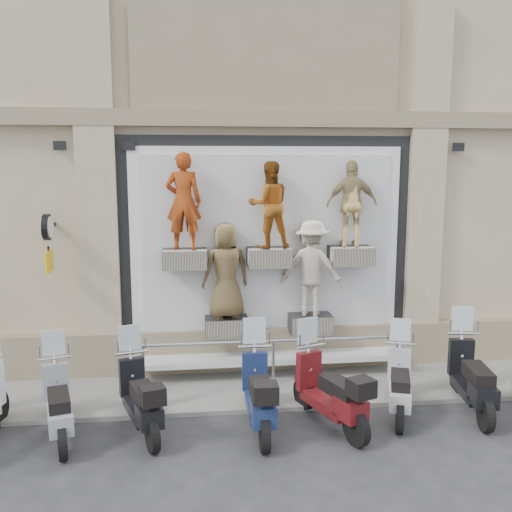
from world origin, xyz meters
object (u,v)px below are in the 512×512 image
Objects in this scene: scooter_c at (58,390)px; guard_rail at (273,364)px; scooter_g at (400,372)px; clock_sign_bracket at (48,236)px; scooter_h at (472,364)px; scooter_f at (329,378)px; scooter_e at (259,380)px; scooter_d at (140,384)px.

guard_rail is at bearing 8.11° from scooter_c.
guard_rail is at bearing 164.61° from scooter_g.
guard_rail is 3.74m from scooter_c.
clock_sign_bracket is 0.56× the size of scooter_c.
scooter_c is 6.52m from scooter_h.
scooter_h is at bearing -14.25° from scooter_f.
scooter_c reaches higher than guard_rail.
scooter_e is 2.33m from scooter_g.
scooter_e is at bearing -30.15° from clock_sign_bracket.
scooter_c is 1.19m from scooter_d.
guard_rail is 2.75× the size of scooter_c.
scooter_f is (0.63, -1.56, 0.32)m from guard_rail.
scooter_e reaches higher than scooter_f.
scooter_e is (1.79, -0.12, 0.03)m from scooter_d.
clock_sign_bracket is 4.46m from scooter_e.
scooter_g is at bearing 6.29° from scooter_e.
scooter_e reaches higher than scooter_d.
scooter_d is 4.11m from scooter_g.
scooter_d is at bearing -158.91° from scooter_g.
guard_rail is 2.60× the size of scooter_f.
clock_sign_bracket reaches higher than scooter_f.
scooter_h reaches higher than guard_rail.
scooter_e is at bearing -154.77° from scooter_g.
scooter_g is (4.11, 0.11, -0.03)m from scooter_d.
clock_sign_bracket is 0.55× the size of scooter_d.
scooter_g is (5.29, 0.17, -0.02)m from scooter_c.
scooter_d is 1.04× the size of scooter_g.
scooter_h is at bearing -22.94° from guard_rail.
scooter_g is (1.87, -1.30, 0.26)m from guard_rail.
scooter_h is at bearing -14.25° from clock_sign_bracket.
scooter_d is at bearing 176.76° from scooter_e.
scooter_h reaches higher than scooter_e.
scooter_f is 1.08× the size of scooter_g.
guard_rail is 2.29m from scooter_g.
scooter_h reaches higher than scooter_c.
scooter_f is (2.88, -0.15, 0.03)m from scooter_d.
scooter_d is at bearing -147.74° from guard_rail.
clock_sign_bracket is at bearing 175.36° from scooter_h.
scooter_e is at bearing 158.12° from scooter_f.
scooter_c is at bearing -158.63° from scooter_g.
scooter_h is (6.99, -1.77, -2.00)m from clock_sign_bracket.
scooter_f is at bearing -24.15° from clock_sign_bracket.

